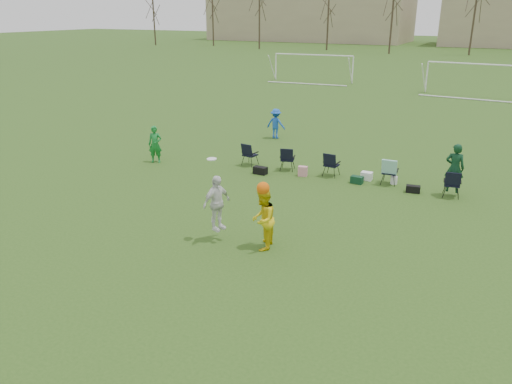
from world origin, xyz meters
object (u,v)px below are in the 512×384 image
Objects in this scene: fielder_green_near at (155,144)px; goal_left at (313,60)px; fielder_blue at (276,124)px; goal_mid at (477,70)px; center_contest at (245,212)px.

goal_left reaches higher than fielder_green_near.
fielder_green_near is at bearing 66.18° from fielder_blue.
fielder_green_near is 0.22× the size of goal_mid.
center_contest reaches higher than fielder_blue.
fielder_green_near is 27.70m from goal_mid.
goal_mid is (3.30, 30.96, 0.92)m from center_contest.
center_contest is at bearing -77.02° from goal_left.
goal_mid is at bearing -13.13° from goal_left.
fielder_green_near is at bearing -108.63° from goal_mid.
fielder_green_near is 6.90m from fielder_blue.
fielder_blue is 0.21× the size of goal_mid.
goal_left is (-6.15, 21.23, 1.16)m from fielder_blue.
fielder_blue is 22.14m from goal_left.
fielder_green_near is 27.77m from goal_left.
center_contest is at bearing -92.09° from goal_mid.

